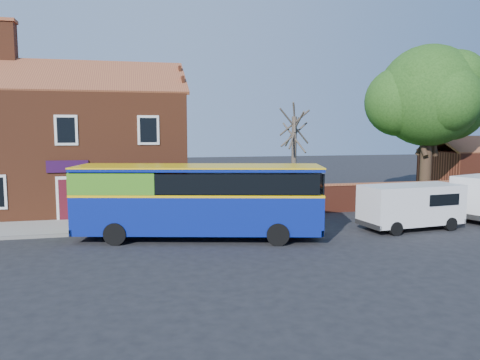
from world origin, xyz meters
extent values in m
plane|color=black|center=(0.00, 0.00, 0.00)|extent=(120.00, 120.00, 0.00)
cube|color=gray|center=(-7.00, 5.75, 0.06)|extent=(18.00, 3.50, 0.12)
cube|color=slate|center=(-7.00, 4.00, 0.07)|extent=(18.00, 0.15, 0.14)
cube|color=#426B28|center=(13.00, 13.00, 0.02)|extent=(26.00, 12.00, 0.04)
cube|color=brown|center=(-7.00, 11.50, 3.25)|extent=(12.00, 8.00, 6.50)
cube|color=brown|center=(-7.00, 9.50, 7.50)|extent=(12.30, 4.08, 2.16)
cube|color=brown|center=(-7.00, 13.50, 7.50)|extent=(12.30, 4.08, 2.16)
cube|color=brown|center=(-10.40, 11.50, 9.40)|extent=(0.90, 0.90, 2.20)
cube|color=black|center=(-7.00, 7.47, 4.60)|extent=(1.10, 0.06, 1.50)
cube|color=#4C0F19|center=(-7.00, 7.45, 1.10)|extent=(0.95, 0.04, 2.10)
cube|color=silver|center=(-7.00, 7.47, 1.15)|extent=(1.20, 0.06, 2.30)
cube|color=#280B32|center=(-7.00, 7.44, 2.80)|extent=(2.00, 0.06, 0.60)
cube|color=maroon|center=(13.00, 7.00, 0.75)|extent=(22.00, 0.30, 1.50)
cube|color=brown|center=(13.00, 7.00, 1.55)|extent=(22.00, 0.38, 0.10)
cube|color=brown|center=(22.00, 14.25, 3.55)|extent=(8.20, 2.56, 1.24)
cube|color=navy|center=(-1.13, 2.37, 1.17)|extent=(10.54, 4.92, 1.63)
cube|color=#E5B10C|center=(-1.13, 2.37, 1.98)|extent=(10.56, 4.94, 0.10)
cube|color=black|center=(-1.13, 2.37, 2.47)|extent=(10.14, 4.84, 0.81)
cube|color=#468E1F|center=(-4.41, 3.17, 2.47)|extent=(3.99, 3.35, 0.87)
cube|color=navy|center=(-1.13, 2.37, 3.02)|extent=(10.54, 4.92, 0.14)
cube|color=#E5B10C|center=(-1.13, 2.37, 3.10)|extent=(10.59, 4.96, 0.06)
cylinder|color=black|center=(-4.60, 1.98, 0.46)|extent=(0.96, 0.49, 0.92)
cylinder|color=black|center=(-4.03, 4.31, 0.46)|extent=(0.96, 0.49, 0.92)
cylinder|color=black|center=(1.76, 0.43, 0.46)|extent=(0.96, 0.49, 0.92)
cylinder|color=black|center=(2.33, 2.75, 0.46)|extent=(0.96, 0.49, 0.92)
cube|color=white|center=(8.73, 1.99, 1.18)|extent=(4.92, 2.42, 1.80)
cube|color=black|center=(10.84, 2.24, 1.47)|extent=(0.26, 1.61, 0.71)
cube|color=black|center=(11.04, 2.26, 0.38)|extent=(0.31, 1.89, 0.23)
cylinder|color=black|center=(7.32, 0.94, 0.31)|extent=(0.65, 0.29, 0.62)
cylinder|color=black|center=(7.12, 2.70, 0.31)|extent=(0.65, 0.29, 0.62)
cylinder|color=black|center=(10.33, 1.29, 0.31)|extent=(0.65, 0.29, 0.62)
cylinder|color=black|center=(10.13, 3.05, 0.31)|extent=(0.65, 0.29, 0.62)
cylinder|color=black|center=(12.54, 3.46, 0.35)|extent=(0.73, 0.44, 0.69)
cylinder|color=black|center=(15.01, 10.04, 2.08)|extent=(0.73, 0.73, 4.17)
sphere|color=#366A21|center=(15.01, 10.04, 6.80)|extent=(6.53, 6.53, 6.53)
sphere|color=#366A21|center=(16.91, 10.41, 6.25)|extent=(4.71, 4.71, 4.71)
sphere|color=#366A21|center=(13.28, 10.59, 6.44)|extent=(4.53, 4.53, 4.53)
cylinder|color=#4C4238|center=(5.64, 9.50, 2.70)|extent=(0.31, 0.31, 5.40)
cylinder|color=#4C4238|center=(5.64, 9.50, 4.63)|extent=(0.32, 2.63, 2.12)
cylinder|color=#4C4238|center=(5.64, 9.50, 4.43)|extent=(1.38, 1.94, 1.94)
cylinder|color=#4C4238|center=(5.64, 9.50, 4.82)|extent=(2.21, 1.01, 2.15)
camera|label=1|loc=(-3.87, -17.10, 4.65)|focal=35.00mm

